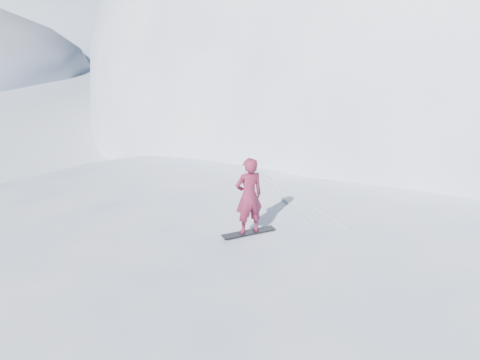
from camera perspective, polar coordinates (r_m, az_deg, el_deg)
The scene contains 7 objects.
near_ridge at distance 14.78m, azimuth 13.18°, elevation -12.58°, with size 36.00×28.00×4.80m, color white.
summit_peak at distance 44.08m, azimuth 25.21°, elevation 8.05°, with size 60.00×56.00×56.00m, color white.
peak_shoulder at distance 32.70m, azimuth 14.68°, elevation 5.64°, with size 28.00×24.00×18.00m, color white.
wind_bumps at distance 13.56m, azimuth 8.67°, elevation -15.56°, with size 16.00×14.40×1.00m.
snowboard at distance 12.19m, azimuth 1.06°, elevation -6.39°, with size 1.44×0.27×0.02m, color black.
snowboarder at distance 11.77m, azimuth 1.09°, elevation -1.96°, with size 0.73×0.48×2.01m, color maroon.
board_tracks at distance 14.84m, azimuth 5.39°, elevation -1.43°, with size 1.44×5.98×0.04m.
Camera 1 is at (-4.91, -8.02, 7.88)m, focal length 35.00 mm.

